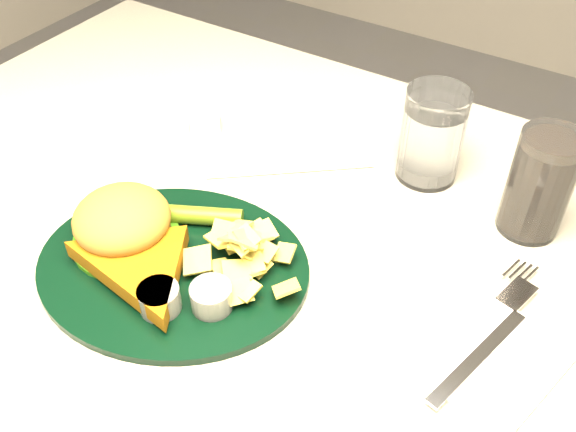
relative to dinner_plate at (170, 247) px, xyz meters
name	(u,v)px	position (x,y,z in m)	size (l,w,h in m)	color
dinner_plate	(170,247)	(0.00, 0.00, 0.00)	(0.29, 0.24, 0.07)	black
water_glass	(432,135)	(0.16, 0.29, 0.03)	(0.07, 0.07, 0.12)	white
cola_glass	(540,184)	(0.29, 0.26, 0.03)	(0.07, 0.07, 0.12)	black
fork_napkin	(482,349)	(0.31, 0.07, -0.03)	(0.14, 0.19, 0.01)	silver
ramekin	(205,124)	(-0.13, 0.22, -0.02)	(0.04, 0.04, 0.03)	white
wrapped_straw	(291,170)	(0.02, 0.21, -0.03)	(0.21, 0.07, 0.01)	silver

